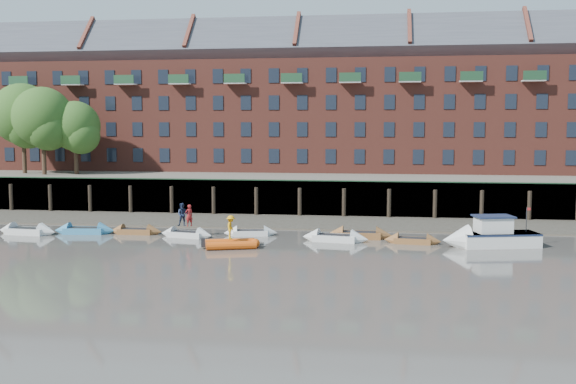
% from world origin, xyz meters
% --- Properties ---
extents(ground, '(220.00, 220.00, 0.00)m').
position_xyz_m(ground, '(0.00, 0.00, 0.00)').
color(ground, '#56524C').
rests_on(ground, ground).
extents(foreshore, '(110.00, 8.00, 0.50)m').
position_xyz_m(foreshore, '(0.00, 18.00, 0.00)').
color(foreshore, '#3D382F').
rests_on(foreshore, ground).
extents(mud_band, '(110.00, 1.60, 0.10)m').
position_xyz_m(mud_band, '(0.00, 14.60, 0.00)').
color(mud_band, '#4C4336').
rests_on(mud_band, ground).
extents(river_wall, '(110.00, 1.23, 3.30)m').
position_xyz_m(river_wall, '(-0.00, 22.38, 1.59)').
color(river_wall, '#2D2A26').
rests_on(river_wall, ground).
extents(bank_terrace, '(110.00, 28.00, 3.20)m').
position_xyz_m(bank_terrace, '(0.00, 36.00, 1.60)').
color(bank_terrace, '#5E594D').
rests_on(bank_terrace, ground).
extents(apartment_terrace, '(80.60, 15.56, 20.98)m').
position_xyz_m(apartment_terrace, '(-0.00, 36.99, 12.82)').
color(apartment_terrace, brown).
rests_on(apartment_terrace, bank_terrace).
extents(tree_cluster, '(11.76, 7.74, 9.40)m').
position_xyz_m(tree_cluster, '(-25.62, 27.35, 9.00)').
color(tree_cluster, '#3A281C').
rests_on(tree_cluster, bank_terrace).
extents(rowboat_0, '(4.89, 1.86, 1.39)m').
position_xyz_m(rowboat_0, '(-17.31, 9.01, 0.25)').
color(rowboat_0, silver).
rests_on(rowboat_0, ground).
extents(rowboat_1, '(4.74, 1.78, 1.35)m').
position_xyz_m(rowboat_1, '(-13.11, 9.91, 0.24)').
color(rowboat_1, teal).
rests_on(rowboat_1, ground).
extents(rowboat_2, '(4.05, 1.18, 1.18)m').
position_xyz_m(rowboat_2, '(-9.16, 10.28, 0.21)').
color(rowboat_2, brown).
rests_on(rowboat_2, ground).
extents(rowboat_3, '(4.28, 1.94, 1.20)m').
position_xyz_m(rowboat_3, '(-4.94, 9.40, 0.21)').
color(rowboat_3, silver).
rests_on(rowboat_3, ground).
extents(rowboat_4, '(4.17, 1.87, 1.17)m').
position_xyz_m(rowboat_4, '(-0.37, 10.78, 0.21)').
color(rowboat_4, silver).
rests_on(rowboat_4, ground).
extents(rowboat_5, '(4.93, 2.07, 1.39)m').
position_xyz_m(rowboat_5, '(6.09, 9.12, 0.25)').
color(rowboat_5, silver).
rests_on(rowboat_5, ground).
extents(rowboat_6, '(4.83, 1.45, 1.40)m').
position_xyz_m(rowboat_6, '(7.77, 10.65, 0.25)').
color(rowboat_6, brown).
rests_on(rowboat_6, ground).
extents(rowboat_7, '(4.06, 1.58, 1.15)m').
position_xyz_m(rowboat_7, '(11.52, 9.02, 0.20)').
color(rowboat_7, brown).
rests_on(rowboat_7, ground).
extents(rib_tender, '(3.75, 2.66, 0.63)m').
position_xyz_m(rib_tender, '(-0.55, 5.58, 0.28)').
color(rib_tender, '#D74F0F').
rests_on(rib_tender, ground).
extents(motor_launch, '(6.89, 3.60, 2.71)m').
position_xyz_m(motor_launch, '(16.26, 8.45, 0.69)').
color(motor_launch, silver).
rests_on(motor_launch, ground).
extents(person_rower_a, '(0.69, 0.69, 1.62)m').
position_xyz_m(person_rower_a, '(-4.73, 9.48, 1.61)').
color(person_rower_a, maroon).
rests_on(person_rower_a, rowboat_3).
extents(person_rower_b, '(0.89, 0.73, 1.71)m').
position_xyz_m(person_rower_b, '(-5.22, 9.51, 1.66)').
color(person_rower_b, '#19233F').
rests_on(person_rower_b, rowboat_3).
extents(person_rib_crew, '(0.67, 1.08, 1.62)m').
position_xyz_m(person_rib_crew, '(-0.70, 5.60, 1.40)').
color(person_rib_crew, orange).
rests_on(person_rib_crew, rib_tender).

